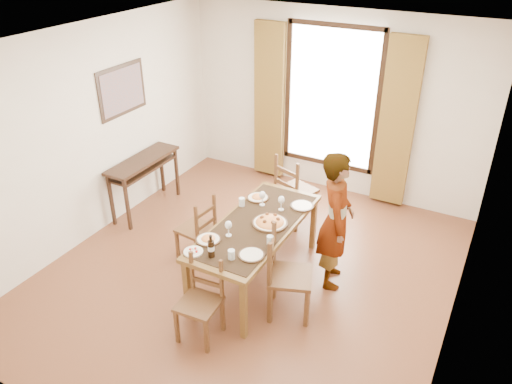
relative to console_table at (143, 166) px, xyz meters
The scene contains 22 objects.
ground 2.22m from the console_table, 16.47° to the right, with size 5.00×5.00×0.00m, color #5A301C.
room_shell 2.25m from the console_table, 13.10° to the right, with size 4.60×5.10×2.74m.
console_table is the anchor object (origin of this frame).
dining_table 2.25m from the console_table, 17.05° to the right, with size 0.80×1.90×0.76m.
chair_west 1.50m from the console_table, 25.81° to the right, with size 0.43×0.43×0.87m.
chair_north 2.14m from the console_table, 18.71° to the left, with size 0.57×0.57×1.02m.
chair_south 2.71m from the console_table, 39.30° to the right, with size 0.42×0.42×0.88m.
chair_east 2.89m from the console_table, 20.44° to the right, with size 0.57×0.57×1.00m.
man 2.95m from the console_table, ahead, with size 0.57×0.69×1.63m, color gray.
plate_sw 2.20m from the console_table, 32.48° to the right, with size 0.27×0.27×0.05m, color silver, non-canonical shape.
plate_se 2.68m from the console_table, 26.79° to the right, with size 0.27×0.27×0.05m, color silver, non-canonical shape.
plate_nw 1.90m from the console_table, ahead, with size 0.27×0.27×0.05m, color silver, non-canonical shape.
plate_ne 2.45m from the console_table, ahead, with size 0.27×0.27×0.05m, color silver, non-canonical shape.
pasta_platter 2.36m from the console_table, 14.51° to the right, with size 0.40×0.40×0.10m, color red, non-canonical shape.
caprese_plate 2.34m from the console_table, 37.96° to the right, with size 0.20×0.20×0.04m, color silver, non-canonical shape.
wine_glass_a 2.24m from the console_table, 26.65° to the right, with size 0.08×0.08×0.18m, color white, non-canonical shape.
wine_glass_b 2.28m from the console_table, ahead, with size 0.08×0.08×0.18m, color white, non-canonical shape.
wine_glass_c 2.04m from the console_table, ahead, with size 0.08×0.08×0.18m, color white, non-canonical shape.
tumbler_a 2.63m from the console_table, 20.85° to the right, with size 0.07×0.07×0.10m, color silver.
tumbler_b 1.85m from the console_table, 12.11° to the right, with size 0.07×0.07×0.10m, color silver.
tumbler_c 2.61m from the console_table, 30.96° to the right, with size 0.07×0.07×0.10m, color silver.
wine_bottle 2.48m from the console_table, 34.55° to the right, with size 0.07×0.07×0.25m, color black, non-canonical shape.
Camera 1 is at (2.33, -4.17, 3.75)m, focal length 35.00 mm.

